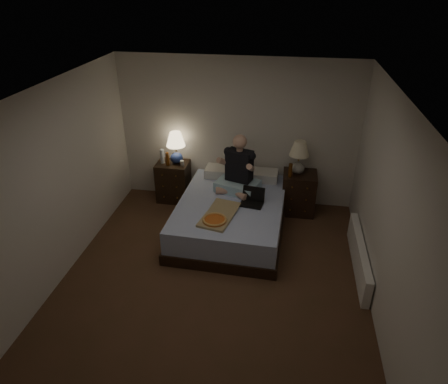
% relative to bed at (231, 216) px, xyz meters
% --- Properties ---
extents(floor, '(4.00, 4.50, 0.00)m').
position_rel_bed_xyz_m(floor, '(-0.06, -1.21, -0.26)').
color(floor, brown).
rests_on(floor, ground).
extents(ceiling, '(4.00, 4.50, 0.00)m').
position_rel_bed_xyz_m(ceiling, '(-0.06, -1.21, 2.24)').
color(ceiling, white).
rests_on(ceiling, ground).
extents(wall_back, '(4.00, 0.00, 2.50)m').
position_rel_bed_xyz_m(wall_back, '(-0.06, 1.04, 0.99)').
color(wall_back, beige).
rests_on(wall_back, ground).
extents(wall_front, '(4.00, 0.00, 2.50)m').
position_rel_bed_xyz_m(wall_front, '(-0.06, -3.46, 0.99)').
color(wall_front, beige).
rests_on(wall_front, ground).
extents(wall_left, '(0.00, 4.50, 2.50)m').
position_rel_bed_xyz_m(wall_left, '(-2.06, -1.21, 0.99)').
color(wall_left, beige).
rests_on(wall_left, ground).
extents(wall_right, '(0.00, 4.50, 2.50)m').
position_rel_bed_xyz_m(wall_right, '(1.94, -1.21, 0.99)').
color(wall_right, beige).
rests_on(wall_right, ground).
extents(bed, '(1.65, 2.15, 0.52)m').
position_rel_bed_xyz_m(bed, '(0.00, 0.00, 0.00)').
color(bed, '#627DC4').
rests_on(bed, floor).
extents(nightstand_left, '(0.55, 0.49, 0.71)m').
position_rel_bed_xyz_m(nightstand_left, '(-1.15, 0.84, 0.09)').
color(nightstand_left, black).
rests_on(nightstand_left, floor).
extents(nightstand_right, '(0.55, 0.50, 0.71)m').
position_rel_bed_xyz_m(nightstand_right, '(1.04, 0.75, 0.09)').
color(nightstand_right, black).
rests_on(nightstand_right, floor).
extents(lamp_left, '(0.41, 0.41, 0.56)m').
position_rel_bed_xyz_m(lamp_left, '(-1.08, 0.84, 0.73)').
color(lamp_left, navy).
rests_on(lamp_left, nightstand_left).
extents(lamp_right, '(0.34, 0.34, 0.56)m').
position_rel_bed_xyz_m(lamp_right, '(0.99, 0.77, 0.73)').
color(lamp_right, gray).
rests_on(lamp_right, nightstand_right).
extents(water_bottle, '(0.07, 0.07, 0.25)m').
position_rel_bed_xyz_m(water_bottle, '(-1.32, 0.80, 0.57)').
color(water_bottle, silver).
rests_on(water_bottle, nightstand_left).
extents(soda_can, '(0.07, 0.07, 0.10)m').
position_rel_bed_xyz_m(soda_can, '(-0.95, 0.73, 0.50)').
color(soda_can, '#BABAB5').
rests_on(soda_can, nightstand_left).
extents(beer_bottle_left, '(0.06, 0.06, 0.23)m').
position_rel_bed_xyz_m(beer_bottle_left, '(-1.21, 0.72, 0.56)').
color(beer_bottle_left, '#5E300D').
rests_on(beer_bottle_left, nightstand_left).
extents(beer_bottle_right, '(0.06, 0.06, 0.23)m').
position_rel_bed_xyz_m(beer_bottle_right, '(0.87, 0.62, 0.56)').
color(beer_bottle_right, '#4F2A0B').
rests_on(beer_bottle_right, nightstand_right).
extents(person, '(0.79, 0.70, 0.93)m').
position_rel_bed_xyz_m(person, '(0.05, 0.36, 0.73)').
color(person, black).
rests_on(person, bed).
extents(laptop, '(0.38, 0.33, 0.24)m').
position_rel_bed_xyz_m(laptop, '(0.32, -0.05, 0.38)').
color(laptop, black).
rests_on(laptop, bed).
extents(pizza_box, '(0.55, 0.83, 0.08)m').
position_rel_bed_xyz_m(pizza_box, '(-0.14, -0.63, 0.30)').
color(pizza_box, tan).
rests_on(pizza_box, bed).
extents(radiator, '(0.10, 1.60, 0.40)m').
position_rel_bed_xyz_m(radiator, '(1.87, -0.64, -0.06)').
color(radiator, white).
rests_on(radiator, floor).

